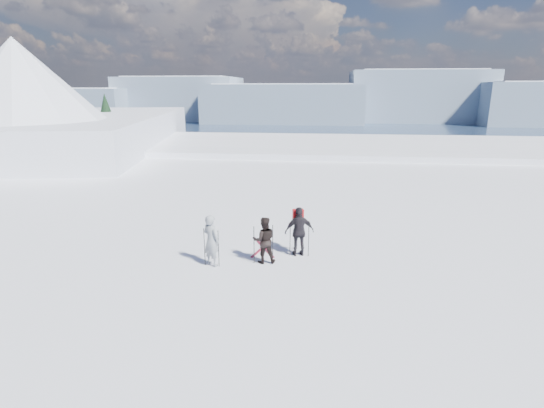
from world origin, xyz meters
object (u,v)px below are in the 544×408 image
Objects in this scene: skier_grey at (211,240)px; skier_dark at (264,240)px; skier_pack at (299,232)px; skis_loose at (263,249)px.

skier_grey is 1.72m from skier_dark.
skier_dark is 0.91× the size of skier_pack.
skier_grey reaches higher than skier_dark.
skis_loose is (-0.19, 1.15, -0.77)m from skier_dark.
skis_loose is (1.48, 1.58, -0.84)m from skier_grey.
skis_loose is at bearing -101.54° from skier_grey.
skier_pack is at bearing -125.44° from skier_grey.
skier_grey is 2.32m from skis_loose.
skier_grey reaches higher than skis_loose.
skier_grey is at bearing 8.03° from skier_pack.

